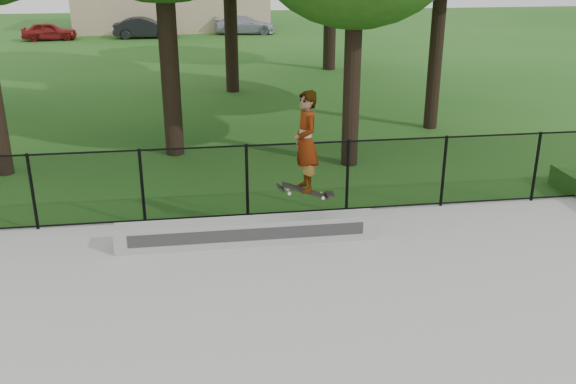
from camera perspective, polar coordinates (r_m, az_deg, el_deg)
name	(u,v)px	position (r m, az deg, el deg)	size (l,w,h in m)	color
grind_ledge	(247,231)	(11.56, -3.66, -3.51)	(4.65, 0.40, 0.46)	#A0A09B
car_a	(49,31)	(40.34, -20.46, 13.25)	(1.21, 3.00, 1.03)	maroon
car_b	(145,28)	(39.76, -12.61, 14.06)	(1.25, 3.26, 1.18)	black
car_c	(245,25)	(40.86, -3.88, 14.60)	(1.51, 3.41, 1.08)	#A8AABE
skater_airborne	(306,143)	(11.03, 1.59, 4.36)	(0.80, 0.70, 1.98)	black
chainlink_fence	(247,181)	(12.48, -3.66, 0.97)	(16.06, 0.06, 1.50)	black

